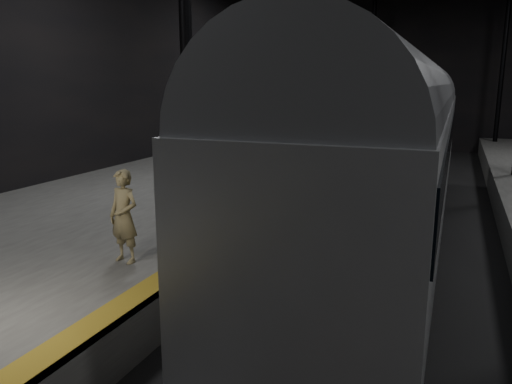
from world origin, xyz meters
The scene contains 6 objects.
ground centered at (0.00, 0.00, 0.00)m, with size 44.00×44.00×0.00m, color black.
platform_left centered at (-7.50, 0.00, 0.50)m, with size 9.00×43.80×1.00m, color #4A4A48.
tactile_strip centered at (-3.25, 0.00, 1.00)m, with size 0.50×43.80×0.01m, color olive.
track centered at (0.00, 0.00, 0.07)m, with size 2.40×43.00×0.24m.
train centered at (0.00, 0.75, 2.91)m, with size 2.92×19.49×5.21m.
woman centered at (-4.41, -5.59, 1.93)m, with size 0.68×0.45×1.87m, color #8E8157.
Camera 1 is at (1.52, -13.42, 4.51)m, focal length 35.00 mm.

